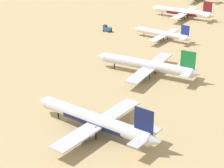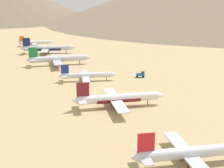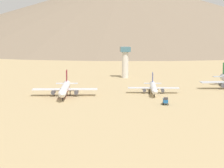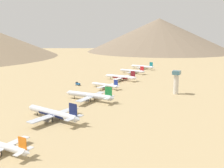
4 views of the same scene
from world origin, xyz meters
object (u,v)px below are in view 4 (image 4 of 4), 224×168
parked_jet_5 (53,113)px  parked_jet_0 (142,67)px  control_tower (176,81)px  parked_jet_2 (121,77)px  parked_jet_1 (133,71)px  parked_jet_3 (105,85)px  parked_jet_6 (2,146)px  service_truck (78,84)px  parked_jet_4 (90,96)px

parked_jet_5 → parked_jet_0: bearing=-83.2°
control_tower → parked_jet_2: bearing=-29.2°
parked_jet_0 → parked_jet_1: (-3.37, 51.61, -0.21)m
parked_jet_1 → parked_jet_3: bearing=96.4°
parked_jet_1 → parked_jet_6: 267.86m
parked_jet_6 → control_tower: (-47.77, -165.05, 9.27)m
parked_jet_1 → control_tower: bearing=130.4°
parked_jet_5 → service_truck: 119.54m
parked_jet_5 → parked_jet_2: bearing=-82.4°
parked_jet_5 → control_tower: 128.02m
parked_jet_0 → parked_jet_5: bearing=96.8°
parked_jet_0 → parked_jet_4: parked_jet_4 is taller
parked_jet_1 → service_truck: bearing=77.6°
parked_jet_4 → service_truck: size_ratio=9.12×
parked_jet_5 → service_truck: bearing=-64.3°
parked_jet_1 → service_truck: 109.45m
parked_jet_0 → parked_jet_3: bearing=95.6°
parked_jet_1 → parked_jet_2: bearing=97.2°
parked_jet_6 → control_tower: bearing=-106.1°
parked_jet_2 → parked_jet_6: parked_jet_2 is taller
parked_jet_4 → service_truck: (47.91, -52.75, -2.78)m
parked_jet_0 → service_truck: 159.78m
parked_jet_4 → control_tower: bearing=-135.7°
parked_jet_6 → control_tower: 172.08m
parked_jet_3 → service_truck: 35.63m
parked_jet_5 → parked_jet_3: bearing=-81.4°
parked_jet_2 → parked_jet_3: (-4.95, 50.94, -0.74)m
parked_jet_2 → parked_jet_1: bearing=-82.8°
parked_jet_0 → parked_jet_3: 159.84m
parked_jet_5 → parked_jet_6: parked_jet_5 is taller
parked_jet_4 → parked_jet_6: bearing=97.0°
parked_jet_3 → control_tower: (-73.14, -7.30, 9.41)m
parked_jet_4 → parked_jet_5: parked_jet_5 is taller
parked_jet_0 → parked_jet_4: size_ratio=0.86×
parked_jet_0 → service_truck: (20.14, 158.49, -2.10)m
parked_jet_2 → service_truck: bearing=58.7°
parked_jet_5 → parked_jet_1: bearing=-82.5°
parked_jet_5 → service_truck: (51.81, -107.69, -2.83)m
parked_jet_1 → parked_jet_2: parked_jet_2 is taller
parked_jet_3 → parked_jet_5: (-16.22, 107.08, 1.33)m
parked_jet_1 → service_truck: parked_jet_1 is taller
parked_jet_3 → parked_jet_5: size_ratio=0.72×
parked_jet_2 → parked_jet_4: size_ratio=0.90×
parked_jet_0 → parked_jet_2: 108.66m
parked_jet_3 → parked_jet_4: parked_jet_4 is taller
parked_jet_3 → control_tower: control_tower is taller
parked_jet_1 → parked_jet_0: bearing=-86.3°
parked_jet_1 → parked_jet_4: parked_jet_4 is taller
parked_jet_2 → parked_jet_4: parked_jet_4 is taller
parked_jet_6 → service_truck: parked_jet_6 is taller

